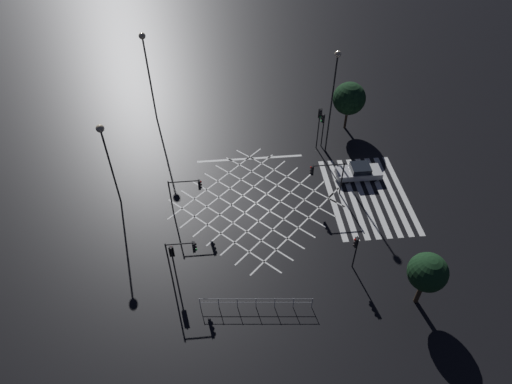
# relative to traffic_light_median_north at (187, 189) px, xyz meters

# --- Properties ---
(ground_plane) EXTENTS (200.00, 200.00, 0.00)m
(ground_plane) POSITION_rel_traffic_light_median_north_xyz_m (0.52, -5.62, -2.70)
(ground_plane) COLOR black
(road_markings) EXTENTS (15.19, 20.85, 0.01)m
(road_markings) POSITION_rel_traffic_light_median_north_xyz_m (0.79, -11.51, -2.69)
(road_markings) COLOR silver
(road_markings) RESTS_ON ground_plane
(traffic_light_median_north) EXTENTS (0.36, 2.69, 3.65)m
(traffic_light_median_north) POSITION_rel_traffic_light_median_north_xyz_m (0.00, 0.00, 0.00)
(traffic_light_median_north) COLOR black
(traffic_light_median_north) RESTS_ON ground_plane
(traffic_light_se_cross) EXTENTS (0.36, 0.39, 3.77)m
(traffic_light_se_cross) POSITION_rel_traffic_light_median_north_xyz_m (7.93, -12.74, 0.00)
(traffic_light_se_cross) COLOR black
(traffic_light_se_cross) RESTS_ON ground_plane
(traffic_light_se_main) EXTENTS (0.39, 0.36, 4.58)m
(traffic_light_se_main) POSITION_rel_traffic_light_median_north_xyz_m (7.57, -12.29, 0.56)
(traffic_light_se_main) COLOR black
(traffic_light_se_main) RESTS_ON ground_plane
(traffic_light_median_south) EXTENTS (0.36, 2.95, 3.53)m
(traffic_light_median_south) POSITION_rel_traffic_light_median_north_xyz_m (1.02, -11.49, -0.08)
(traffic_light_median_south) COLOR black
(traffic_light_median_south) RESTS_ON ground_plane
(traffic_light_nw_main) EXTENTS (0.39, 0.36, 3.25)m
(traffic_light_nw_main) POSITION_rel_traffic_light_median_north_xyz_m (-6.46, 1.01, -0.37)
(traffic_light_nw_main) COLOR black
(traffic_light_nw_main) RESTS_ON ground_plane
(traffic_light_nw_cross) EXTENTS (0.36, 2.17, 3.88)m
(traffic_light_nw_cross) POSITION_rel_traffic_light_median_north_xyz_m (-6.64, 0.21, 0.14)
(traffic_light_nw_cross) COLOR black
(traffic_light_nw_cross) RESTS_ON ground_plane
(traffic_light_sw_cross) EXTENTS (0.36, 0.39, 3.32)m
(traffic_light_sw_cross) POSITION_rel_traffic_light_median_north_xyz_m (-6.95, -12.10, -0.32)
(traffic_light_sw_cross) COLOR black
(traffic_light_sw_cross) RESTS_ON ground_plane
(street_lamp_east) EXTENTS (0.56, 0.56, 10.43)m
(street_lamp_east) POSITION_rel_traffic_light_median_north_xyz_m (7.16, -13.10, 4.76)
(street_lamp_east) COLOR black
(street_lamp_east) RESTS_ON ground_plane
(street_lamp_west) EXTENTS (0.62, 0.62, 9.50)m
(street_lamp_west) POSITION_rel_traffic_light_median_north_xyz_m (14.35, 3.68, 4.52)
(street_lamp_west) COLOR black
(street_lamp_west) RESTS_ON ground_plane
(street_lamp_far) EXTENTS (0.62, 0.62, 8.04)m
(street_lamp_far) POSITION_rel_traffic_light_median_north_xyz_m (1.85, 6.02, 3.54)
(street_lamp_far) COLOR black
(street_lamp_far) RESTS_ON ground_plane
(street_tree_near) EXTENTS (2.67, 2.67, 4.70)m
(street_tree_near) POSITION_rel_traffic_light_median_north_xyz_m (-10.35, -15.90, 0.64)
(street_tree_near) COLOR #38281C
(street_tree_near) RESTS_ON ground_plane
(street_tree_far) EXTENTS (3.26, 3.26, 5.13)m
(street_tree_far) POSITION_rel_traffic_light_median_north_xyz_m (10.76, -15.90, 0.79)
(street_tree_far) COLOR #38281C
(street_tree_far) RESTS_ON ground_plane
(waiting_car) EXTENTS (1.72, 4.06, 1.28)m
(waiting_car) POSITION_rel_traffic_light_median_north_xyz_m (3.04, -15.29, -2.09)
(waiting_car) COLOR silver
(waiting_car) RESTS_ON ground_plane
(pedestrian_railing) EXTENTS (0.81, 7.78, 1.05)m
(pedestrian_railing) POSITION_rel_traffic_light_median_north_xyz_m (-9.74, -4.62, -2.03)
(pedestrian_railing) COLOR #9EA0A5
(pedestrian_railing) RESTS_ON ground_plane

